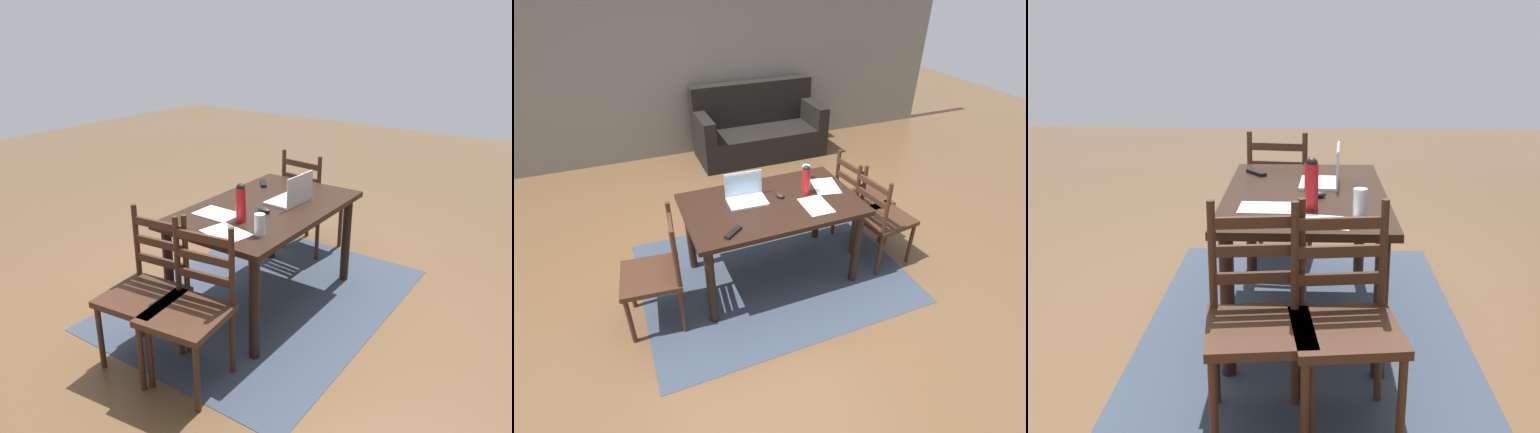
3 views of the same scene
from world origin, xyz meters
TOP-DOWN VIEW (x-y plane):
  - ground_plane at (0.00, 0.00)m, footprint 14.00×14.00m
  - area_rug at (0.00, 0.00)m, footprint 2.32×1.78m
  - dining_table at (0.00, 0.00)m, footprint 1.45×0.88m
  - chair_right_far at (1.01, 0.17)m, footprint 0.49×0.49m
  - chair_right_near at (1.01, -0.18)m, footprint 0.49×0.49m
  - chair_left_near at (-1.01, -0.18)m, footprint 0.48×0.48m
  - laptop at (-0.18, 0.13)m, footprint 0.33×0.24m
  - water_bottle at (0.33, 0.03)m, footprint 0.07×0.07m
  - drinking_glass at (0.45, 0.27)m, footprint 0.07×0.07m
  - computer_mouse at (0.10, 0.06)m, footprint 0.07×0.10m
  - tv_remote at (-0.43, -0.31)m, footprint 0.16×0.14m
  - paper_stack_left at (0.32, -0.18)m, footprint 0.22×0.30m
  - paper_stack_right at (0.55, 0.08)m, footprint 0.27×0.33m

SIDE VIEW (x-z plane):
  - ground_plane at x=0.00m, z-range 0.00..0.00m
  - area_rug at x=0.00m, z-range 0.00..0.01m
  - chair_right_far at x=1.01m, z-range -0.01..0.94m
  - chair_right_near at x=1.01m, z-range -0.01..0.94m
  - chair_left_near at x=-1.01m, z-range -0.01..0.94m
  - dining_table at x=0.00m, z-range 0.28..1.04m
  - paper_stack_left at x=0.32m, z-range 0.76..0.76m
  - paper_stack_right at x=0.55m, z-range 0.76..0.76m
  - tv_remote at x=-0.43m, z-range 0.76..0.78m
  - computer_mouse at x=0.10m, z-range 0.76..0.79m
  - laptop at x=-0.18m, z-range 0.70..0.93m
  - drinking_glass at x=0.45m, z-range 0.76..0.90m
  - water_bottle at x=0.33m, z-range 0.76..1.03m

